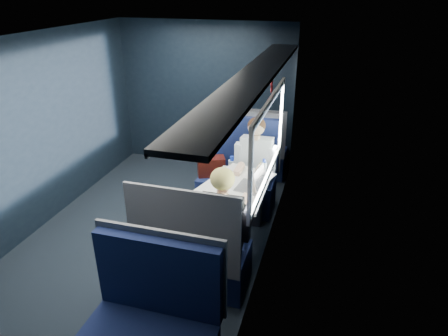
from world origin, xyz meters
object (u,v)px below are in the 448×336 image
(table, at_px, (235,193))
(bottle_small, at_px, (264,169))
(cup, at_px, (260,169))
(seat_row_back, at_px, (154,327))
(laptop, at_px, (254,182))
(seat_bay_far, at_px, (194,255))
(man, at_px, (254,164))
(seat_row_front, at_px, (253,152))
(woman, at_px, (224,222))
(seat_bay_near, at_px, (237,177))

(table, bearing_deg, bottle_small, 51.65)
(table, bearing_deg, cup, 66.21)
(seat_row_back, distance_m, laptop, 1.90)
(seat_bay_far, bearing_deg, seat_row_back, -90.00)
(seat_row_back, bearing_deg, table, 84.20)
(seat_bay_far, xyz_separation_m, seat_row_back, (0.00, -0.92, -0.00))
(man, bearing_deg, seat_row_back, -95.72)
(seat_row_front, xyz_separation_m, seat_row_back, (0.00, -3.59, 0.00))
(seat_row_front, bearing_deg, bottle_small, -73.54)
(seat_row_back, distance_m, woman, 1.16)
(table, bearing_deg, laptop, 6.57)
(table, xyz_separation_m, woman, (0.07, -0.71, 0.06))
(seat_bay_near, distance_m, seat_row_front, 0.93)
(woman, distance_m, cup, 1.16)
(seat_bay_far, distance_m, laptop, 1.05)
(woman, bearing_deg, cup, 83.71)
(laptop, relative_size, bottle_small, 1.57)
(seat_row_back, bearing_deg, seat_bay_far, 90.00)
(seat_row_back, distance_m, cup, 2.30)
(bottle_small, bearing_deg, woman, -100.26)
(man, relative_size, cup, 15.71)
(table, xyz_separation_m, seat_row_back, (-0.18, -1.80, -0.25))
(woman, bearing_deg, seat_row_front, 95.70)
(table, height_order, laptop, laptop)
(table, xyz_separation_m, seat_row_front, (-0.18, 1.80, -0.25))
(seat_bay_near, height_order, seat_row_back, seat_bay_near)
(seat_bay_near, xyz_separation_m, seat_bay_far, (0.02, -1.74, -0.01))
(seat_bay_far, height_order, seat_row_front, seat_bay_far)
(man, distance_m, bottle_small, 0.44)
(seat_bay_near, height_order, laptop, seat_bay_near)
(man, bearing_deg, seat_bay_near, 147.52)
(cup, bearing_deg, woman, -96.29)
(table, distance_m, woman, 0.71)
(bottle_small, height_order, cup, bottle_small)
(woman, distance_m, laptop, 0.75)
(table, xyz_separation_m, seat_bay_far, (-0.18, -0.87, -0.25))
(seat_bay_near, xyz_separation_m, woman, (0.27, -1.58, 0.30))
(bottle_small, xyz_separation_m, cup, (-0.06, 0.12, -0.06))
(table, distance_m, seat_bay_near, 0.92)
(table, relative_size, seat_bay_far, 0.79)
(woman, relative_size, laptop, 3.69)
(seat_row_front, xyz_separation_m, bottle_small, (0.44, -1.48, 0.43))
(table, relative_size, seat_row_front, 0.86)
(laptop, xyz_separation_m, cup, (-0.01, 0.42, -0.03))
(woman, relative_size, bottle_small, 5.80)
(laptop, bearing_deg, table, -173.43)
(seat_bay_far, relative_size, bottle_small, 5.53)
(cup, bearing_deg, seat_row_front, 105.51)
(cup, bearing_deg, bottle_small, -63.44)
(seat_row_front, bearing_deg, seat_row_back, -90.00)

